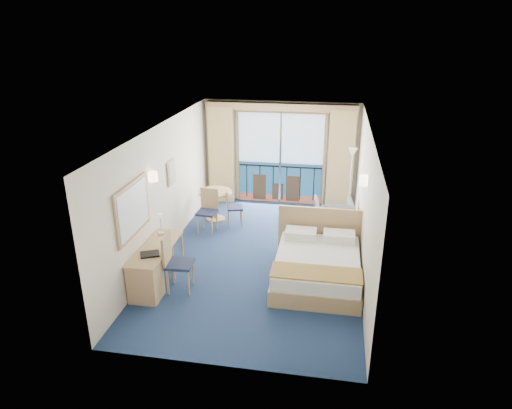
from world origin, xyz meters
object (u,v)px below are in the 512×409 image
table_chair_b (208,208)px  nightstand (347,233)px  desk (148,275)px  desk_chair (174,259)px  floor_lamp (352,165)px  armchair (333,216)px  table_chair_a (232,205)px  round_table (215,198)px  bed (317,265)px

table_chair_b → nightstand: bearing=0.1°
desk → desk_chair: (0.40, 0.27, 0.20)m
floor_lamp → desk: bearing=-129.1°
armchair → desk_chair: bearing=40.1°
floor_lamp → table_chair_a: floor_lamp is taller
desk_chair → round_table: 3.21m
desk_chair → table_chair_b: size_ratio=1.08×
table_chair_a → table_chair_b: size_ratio=0.87×
floor_lamp → desk_chair: (-3.13, -4.09, -0.69)m
table_chair_a → floor_lamp: bearing=-85.5°
table_chair_b → round_table: bearing=95.5°
table_chair_b → desk_chair: bearing=-83.1°
desk → round_table: size_ratio=1.92×
bed → desk_chair: same height
desk_chair → floor_lamp: bearing=-41.6°
nightstand → round_table: round_table is taller
nightstand → table_chair_a: table_chair_a is taller
bed → armchair: 2.24m
bed → armchair: bed is taller
floor_lamp → armchair: bearing=-108.6°
armchair → floor_lamp: (0.37, 1.10, 0.91)m
nightstand → bed: bearing=-110.0°
armchair → desk: 4.54m
armchair → round_table: 2.87m
nightstand → floor_lamp: size_ratio=0.35×
round_table → table_chair_b: (0.01, -0.64, 0.01)m
table_chair_a → desk_chair: bearing=156.5°
bed → armchair: bearing=83.5°
armchair → table_chair_b: bearing=1.2°
desk → round_table: (0.31, 3.48, 0.15)m
bed → desk: bed is taller
nightstand → round_table: bearing=164.0°
nightstand → round_table: 3.30m
armchair → table_chair_a: bearing=-7.7°
floor_lamp → desk_chair: size_ratio=1.59×
armchair → desk: (-3.17, -3.26, 0.01)m
desk_chair → table_chair_a: (0.36, 3.01, -0.12)m
armchair → table_chair_a: table_chair_a is taller
bed → round_table: 3.58m
armchair → bed: bearing=76.4°
nightstand → armchair: armchair is taller
nightstand → floor_lamp: floor_lamp is taller
armchair → round_table: (-2.86, 0.22, 0.16)m
desk → desk_chair: desk_chair is taller
bed → desk_chair: 2.64m
floor_lamp → bed: bearing=-100.6°
bed → floor_lamp: floor_lamp is taller
nightstand → desk: (-3.47, -2.57, 0.11)m
armchair → nightstand: bearing=106.8°
nightstand → armchair: (-0.30, 0.69, 0.09)m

